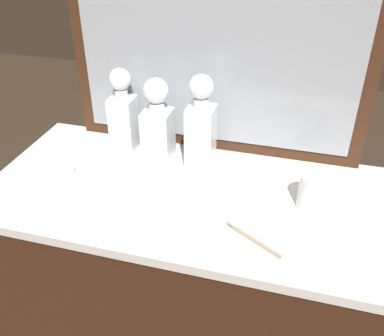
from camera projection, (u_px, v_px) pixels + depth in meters
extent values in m
cube|color=#381E11|center=(192.00, 293.00, 1.46)|extent=(1.14, 0.54, 0.78)
cube|color=silver|center=(192.00, 196.00, 1.24)|extent=(1.18, 0.56, 0.03)
cube|color=#381E11|center=(217.00, 39.00, 1.25)|extent=(0.92, 0.03, 0.72)
cube|color=gray|center=(215.00, 41.00, 1.24)|extent=(0.84, 0.01, 0.64)
cube|color=white|center=(201.00, 137.00, 1.30)|extent=(0.08, 0.08, 0.19)
cube|color=#8C4C14|center=(201.00, 144.00, 1.31)|extent=(0.07, 0.07, 0.15)
cylinder|color=white|center=(201.00, 103.00, 1.24)|extent=(0.04, 0.04, 0.03)
sphere|color=white|center=(201.00, 87.00, 1.21)|extent=(0.07, 0.07, 0.07)
cube|color=white|center=(124.00, 123.00, 1.40)|extent=(0.08, 0.08, 0.18)
cube|color=#8C4C14|center=(124.00, 129.00, 1.41)|extent=(0.07, 0.07, 0.13)
cylinder|color=white|center=(121.00, 93.00, 1.34)|extent=(0.04, 0.04, 0.03)
sphere|color=white|center=(120.00, 79.00, 1.32)|extent=(0.07, 0.07, 0.07)
cube|color=white|center=(158.00, 135.00, 1.34)|extent=(0.09, 0.09, 0.16)
cube|color=#8C4C14|center=(158.00, 141.00, 1.36)|extent=(0.07, 0.07, 0.12)
cylinder|color=white|center=(157.00, 107.00, 1.29)|extent=(0.05, 0.05, 0.03)
sphere|color=white|center=(156.00, 91.00, 1.26)|extent=(0.08, 0.08, 0.08)
cylinder|color=white|center=(313.00, 192.00, 1.15)|extent=(0.08, 0.08, 0.10)
cylinder|color=silver|center=(311.00, 204.00, 1.17)|extent=(0.08, 0.08, 0.01)
cube|color=#B7A88C|center=(260.00, 237.00, 1.06)|extent=(0.15, 0.12, 0.01)
cube|color=beige|center=(261.00, 233.00, 1.06)|extent=(0.17, 0.13, 0.01)
cylinder|color=silver|center=(61.00, 172.00, 1.31)|extent=(0.08, 0.08, 0.01)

